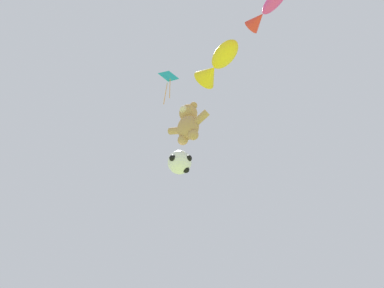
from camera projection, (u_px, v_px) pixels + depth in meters
The scene contains 5 objects.
teddy_bear_kite at pixel (188, 123), 12.84m from camera, with size 2.11×0.93×2.14m.
soccer_ball_kite at pixel (180, 162), 11.99m from camera, with size 1.07×1.06×0.98m.
fish_kite_goldfin at pixel (217, 64), 12.67m from camera, with size 2.44×1.71×1.04m.
fish_kite_magenta at pixel (266, 11), 10.38m from camera, with size 1.82×1.09×0.58m.
diamond_kite at pixel (168, 79), 15.91m from camera, with size 0.72×0.95×2.75m.
Camera 1 is at (4.42, -0.74, 1.05)m, focal length 28.00 mm.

